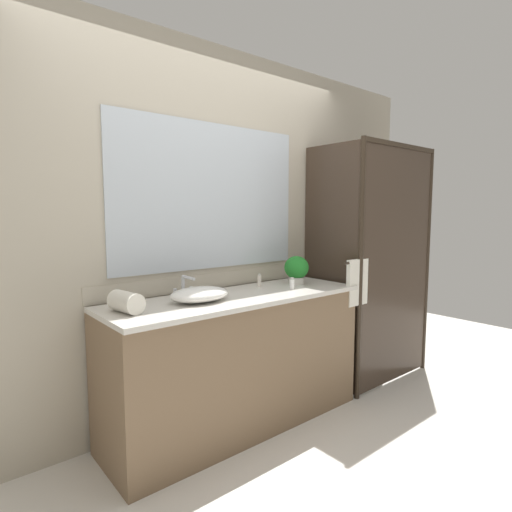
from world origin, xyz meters
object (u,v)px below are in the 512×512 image
(potted_plant, at_px, (297,269))
(rolled_towel_near_edge, at_px, (126,302))
(amenity_bottle_body_wash, at_px, (292,284))
(amenity_bottle_shampoo, at_px, (259,281))
(faucet, at_px, (184,289))
(amenity_bottle_conditioner, at_px, (300,273))
(sink_basin, at_px, (200,294))

(potted_plant, xyz_separation_m, rolled_towel_near_edge, (-1.35, -0.03, -0.06))
(amenity_bottle_body_wash, height_order, rolled_towel_near_edge, rolled_towel_near_edge)
(amenity_bottle_body_wash, bearing_deg, potted_plant, 36.35)
(amenity_bottle_shampoo, relative_size, amenity_bottle_body_wash, 1.14)
(faucet, distance_m, amenity_bottle_body_wash, 0.77)
(amenity_bottle_conditioner, relative_size, rolled_towel_near_edge, 0.46)
(faucet, relative_size, rolled_towel_near_edge, 0.84)
(rolled_towel_near_edge, bearing_deg, sink_basin, -2.10)
(faucet, relative_size, potted_plant, 0.79)
(sink_basin, bearing_deg, rolled_towel_near_edge, 177.90)
(potted_plant, bearing_deg, rolled_towel_near_edge, -178.59)
(amenity_bottle_conditioner, bearing_deg, rolled_towel_near_edge, -172.94)
(amenity_bottle_conditioner, distance_m, rolled_towel_near_edge, 1.57)
(sink_basin, xyz_separation_m, rolled_towel_near_edge, (-0.46, 0.02, 0.01))
(sink_basin, bearing_deg, amenity_bottle_shampoo, 13.78)
(sink_basin, height_order, amenity_bottle_shampoo, amenity_bottle_shampoo)
(amenity_bottle_conditioner, height_order, amenity_bottle_body_wash, amenity_bottle_conditioner)
(amenity_bottle_body_wash, relative_size, rolled_towel_near_edge, 0.41)
(amenity_bottle_conditioner, height_order, rolled_towel_near_edge, rolled_towel_near_edge)
(rolled_towel_near_edge, bearing_deg, amenity_bottle_body_wash, -4.59)
(potted_plant, relative_size, amenity_bottle_shampoo, 2.25)
(amenity_bottle_shampoo, bearing_deg, amenity_bottle_body_wash, -63.70)
(sink_basin, relative_size, amenity_bottle_conditioner, 4.09)
(amenity_bottle_conditioner, relative_size, amenity_bottle_shampoo, 0.98)
(faucet, xyz_separation_m, amenity_bottle_conditioner, (1.10, 0.02, -0.00))
(potted_plant, height_order, amenity_bottle_body_wash, potted_plant)
(rolled_towel_near_edge, bearing_deg, potted_plant, 1.41)
(rolled_towel_near_edge, bearing_deg, faucet, 20.57)
(amenity_bottle_body_wash, bearing_deg, rolled_towel_near_edge, 175.41)
(sink_basin, bearing_deg, faucet, 90.00)
(amenity_bottle_shampoo, bearing_deg, amenity_bottle_conditioner, 7.06)
(potted_plant, bearing_deg, amenity_bottle_shampoo, 160.94)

